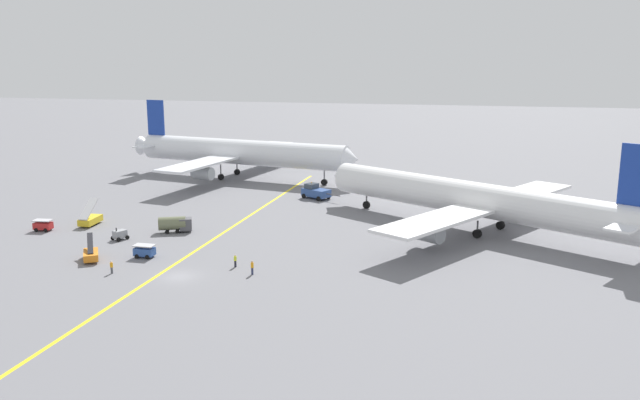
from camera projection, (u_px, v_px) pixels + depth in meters
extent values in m
plane|color=slate|center=(179.00, 276.00, 79.00)|extent=(600.00, 600.00, 0.00)
cube|color=yellow|center=(194.00, 252.00, 89.07)|extent=(2.17, 120.00, 0.01)
cylinder|color=white|center=(242.00, 152.00, 141.43)|extent=(48.63, 13.47, 5.39)
cone|color=white|center=(352.00, 159.00, 131.54)|extent=(3.60, 5.36, 4.96)
cone|color=white|center=(147.00, 146.00, 151.25)|extent=(4.27, 4.86, 4.31)
cube|color=white|center=(233.00, 155.00, 142.55)|extent=(14.30, 47.81, 0.44)
cube|color=white|center=(156.00, 144.00, 150.16)|extent=(5.35, 13.35, 0.28)
cube|color=#193899|center=(156.00, 118.00, 148.73)|extent=(4.40, 1.10, 7.93)
cylinder|color=#999EA3|center=(203.00, 173.00, 130.65)|extent=(4.58, 3.27, 2.60)
cylinder|color=#999EA3|center=(266.00, 155.00, 154.43)|extent=(4.58, 3.27, 2.60)
cylinder|color=slate|center=(237.00, 166.00, 146.62)|extent=(0.28, 0.28, 2.73)
cylinder|color=black|center=(237.00, 172.00, 146.91)|extent=(1.37, 0.76, 1.30)
cylinder|color=slate|center=(221.00, 171.00, 140.53)|extent=(0.28, 0.28, 2.73)
cylinder|color=black|center=(221.00, 177.00, 140.82)|extent=(1.37, 0.76, 1.30)
cylinder|color=slate|center=(324.00, 176.00, 134.70)|extent=(0.28, 0.28, 2.73)
cylinder|color=black|center=(324.00, 182.00, 134.99)|extent=(1.37, 0.76, 1.30)
cylinder|color=white|center=(470.00, 198.00, 99.51)|extent=(46.74, 30.17, 5.14)
cone|color=white|center=(340.00, 176.00, 117.67)|extent=(4.80, 5.50, 4.73)
cube|color=white|center=(484.00, 206.00, 97.94)|extent=(29.11, 43.69, 0.44)
cube|color=white|center=(635.00, 222.00, 83.07)|extent=(9.31, 12.84, 0.28)
cube|color=#193899|center=(638.00, 175.00, 82.00)|extent=(3.98, 2.53, 7.85)
cylinder|color=#999EA3|center=(519.00, 203.00, 108.21)|extent=(4.94, 4.36, 2.60)
cylinder|color=#999EA3|center=(428.00, 233.00, 89.79)|extent=(4.94, 4.36, 2.60)
cylinder|color=slate|center=(478.00, 227.00, 95.41)|extent=(0.28, 0.28, 1.96)
cylinder|color=black|center=(477.00, 234.00, 95.62)|extent=(1.40, 1.13, 1.30)
cylinder|color=slate|center=(501.00, 219.00, 100.19)|extent=(0.28, 0.28, 1.96)
cylinder|color=black|center=(500.00, 225.00, 100.40)|extent=(1.40, 1.13, 1.30)
cylinder|color=slate|center=(367.00, 199.00, 114.09)|extent=(0.28, 0.28, 1.96)
cylinder|color=black|center=(366.00, 205.00, 114.30)|extent=(1.40, 1.13, 1.30)
cube|color=#2D4C8C|center=(316.00, 193.00, 122.25)|extent=(5.87, 4.84, 1.38)
cube|color=#333D47|center=(312.00, 186.00, 122.74)|extent=(2.67, 2.82, 0.90)
cylinder|color=#4C4C51|center=(333.00, 195.00, 119.53)|extent=(2.93, 1.65, 0.20)
sphere|color=orange|center=(312.00, 182.00, 122.61)|extent=(0.24, 0.24, 0.24)
cylinder|color=black|center=(304.00, 196.00, 122.58)|extent=(0.94, 0.68, 0.90)
cylinder|color=black|center=(314.00, 194.00, 124.61)|extent=(0.94, 0.68, 0.90)
cylinder|color=black|center=(319.00, 199.00, 120.18)|extent=(0.94, 0.68, 0.90)
cylinder|color=black|center=(328.00, 196.00, 122.22)|extent=(0.94, 0.68, 0.90)
cube|color=orange|center=(91.00, 255.00, 85.04)|extent=(3.67, 4.34, 0.90)
cube|color=black|center=(90.00, 243.00, 85.50)|extent=(2.87, 3.94, 1.83)
cylinder|color=black|center=(86.00, 257.00, 85.61)|extent=(0.49, 0.61, 0.60)
cylinder|color=black|center=(97.00, 256.00, 86.05)|extent=(0.49, 0.61, 0.60)
cylinder|color=black|center=(85.00, 260.00, 84.23)|extent=(0.49, 0.61, 0.60)
cylinder|color=black|center=(97.00, 259.00, 84.67)|extent=(0.49, 0.61, 0.60)
cube|color=#2D5199|center=(144.00, 252.00, 86.34)|extent=(2.62, 1.53, 1.00)
cube|color=#B2B2B7|center=(144.00, 245.00, 86.16)|extent=(2.75, 1.60, 0.12)
cylinder|color=black|center=(152.00, 254.00, 86.94)|extent=(0.60, 0.21, 0.60)
cylinder|color=black|center=(147.00, 257.00, 85.61)|extent=(0.60, 0.21, 0.60)
cylinder|color=black|center=(142.00, 253.00, 87.28)|extent=(0.60, 0.21, 0.60)
cylinder|color=black|center=(137.00, 256.00, 85.95)|extent=(0.60, 0.21, 0.60)
cube|color=red|center=(43.00, 226.00, 99.58)|extent=(2.75, 1.79, 1.00)
cube|color=#B2B2B7|center=(43.00, 220.00, 99.39)|extent=(2.89, 1.87, 0.12)
cylinder|color=black|center=(36.00, 230.00, 99.10)|extent=(0.62, 0.27, 0.60)
cylinder|color=black|center=(41.00, 228.00, 100.45)|extent=(0.62, 0.27, 0.60)
cylinder|color=black|center=(46.00, 230.00, 98.91)|extent=(0.62, 0.27, 0.60)
cylinder|color=black|center=(50.00, 228.00, 100.27)|extent=(0.62, 0.27, 0.60)
cube|color=gray|center=(120.00, 234.00, 94.69)|extent=(1.83, 2.13, 1.10)
cylinder|color=black|center=(116.00, 229.00, 94.10)|extent=(0.16, 0.16, 0.50)
cylinder|color=black|center=(122.00, 236.00, 95.81)|extent=(0.43, 0.63, 0.60)
cylinder|color=black|center=(127.00, 237.00, 94.97)|extent=(0.43, 0.63, 0.60)
cylinder|color=black|center=(113.00, 238.00, 94.65)|extent=(0.43, 0.63, 0.60)
cylinder|color=black|center=(119.00, 240.00, 93.81)|extent=(0.43, 0.63, 0.60)
cylinder|color=#666B4C|center=(172.00, 223.00, 98.57)|extent=(4.47, 3.45, 2.00)
cube|color=#4C4C51|center=(186.00, 224.00, 98.96)|extent=(2.36, 2.34, 1.80)
cylinder|color=black|center=(178.00, 229.00, 99.61)|extent=(0.63, 0.43, 0.60)
cylinder|color=black|center=(177.00, 231.00, 98.26)|extent=(0.63, 0.43, 0.60)
cylinder|color=black|center=(168.00, 229.00, 99.35)|extent=(0.63, 0.43, 0.60)
cylinder|color=black|center=(167.00, 232.00, 98.00)|extent=(0.63, 0.43, 0.60)
cube|color=gold|center=(90.00, 220.00, 102.92)|extent=(2.35, 4.64, 1.00)
cube|color=silver|center=(89.00, 209.00, 102.23)|extent=(1.73, 4.27, 2.71)
cylinder|color=black|center=(89.00, 222.00, 103.86)|extent=(0.25, 0.61, 0.60)
cylinder|color=black|center=(97.00, 222.00, 103.64)|extent=(0.25, 0.61, 0.60)
cylinder|color=black|center=(84.00, 224.00, 102.42)|extent=(0.25, 0.61, 0.60)
cylinder|color=black|center=(92.00, 225.00, 102.20)|extent=(0.25, 0.61, 0.60)
cylinder|color=#4C4C51|center=(112.00, 270.00, 80.01)|extent=(0.28, 0.28, 0.80)
cylinder|color=orange|center=(111.00, 265.00, 79.87)|extent=(0.36, 0.36, 0.57)
sphere|color=beige|center=(111.00, 262.00, 79.78)|extent=(0.22, 0.22, 0.22)
cylinder|color=black|center=(235.00, 264.00, 82.47)|extent=(0.28, 0.28, 0.82)
cylinder|color=#D1E02D|center=(235.00, 259.00, 82.32)|extent=(0.36, 0.36, 0.58)
sphere|color=beige|center=(235.00, 255.00, 82.23)|extent=(0.22, 0.22, 0.22)
cylinder|color=#2D3351|center=(252.00, 271.00, 79.57)|extent=(0.28, 0.28, 0.89)
cylinder|color=orange|center=(252.00, 265.00, 79.41)|extent=(0.36, 0.36, 0.63)
sphere|color=tan|center=(252.00, 262.00, 79.31)|extent=(0.24, 0.24, 0.24)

